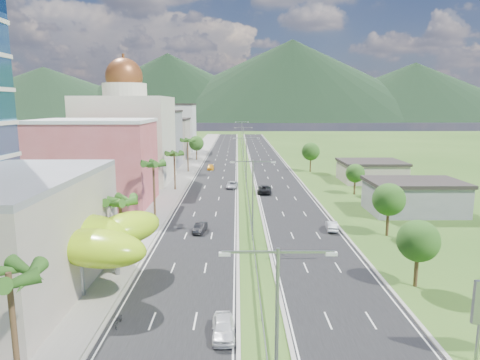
{
  "coord_description": "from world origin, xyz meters",
  "views": [
    {
      "loc": [
        -2.08,
        -45.76,
        18.2
      ],
      "look_at": [
        -1.65,
        17.54,
        7.0
      ],
      "focal_mm": 32.0,
      "sensor_mm": 36.0,
      "label": 1
    }
  ],
  "objects": [
    {
      "name": "ground",
      "position": [
        0.0,
        0.0,
        0.0
      ],
      "size": [
        500.0,
        500.0,
        0.0
      ],
      "primitive_type": "plane",
      "color": "#2D5119",
      "rests_on": "ground"
    },
    {
      "name": "road_left",
      "position": [
        -7.5,
        90.0,
        0.02
      ],
      "size": [
        11.0,
        260.0,
        0.04
      ],
      "primitive_type": "cube",
      "color": "black",
      "rests_on": "ground"
    },
    {
      "name": "road_right",
      "position": [
        7.5,
        90.0,
        0.02
      ],
      "size": [
        11.0,
        260.0,
        0.04
      ],
      "primitive_type": "cube",
      "color": "black",
      "rests_on": "ground"
    },
    {
      "name": "sidewalk_left",
      "position": [
        -17.0,
        90.0,
        0.06
      ],
      "size": [
        7.0,
        260.0,
        0.12
      ],
      "primitive_type": "cube",
      "color": "gray",
      "rests_on": "ground"
    },
    {
      "name": "median_guardrail",
      "position": [
        0.0,
        71.99,
        0.62
      ],
      "size": [
        0.1,
        216.06,
        0.76
      ],
      "color": "gray",
      "rests_on": "ground"
    },
    {
      "name": "streetlight_median_a",
      "position": [
        0.0,
        -25.0,
        6.75
      ],
      "size": [
        6.04,
        0.25,
        11.0
      ],
      "color": "gray",
      "rests_on": "ground"
    },
    {
      "name": "streetlight_median_b",
      "position": [
        0.0,
        10.0,
        6.75
      ],
      "size": [
        6.04,
        0.25,
        11.0
      ],
      "color": "gray",
      "rests_on": "ground"
    },
    {
      "name": "streetlight_median_c",
      "position": [
        0.0,
        50.0,
        6.75
      ],
      "size": [
        6.04,
        0.25,
        11.0
      ],
      "color": "gray",
      "rests_on": "ground"
    },
    {
      "name": "streetlight_median_d",
      "position": [
        0.0,
        95.0,
        6.75
      ],
      "size": [
        6.04,
        0.25,
        11.0
      ],
      "color": "gray",
      "rests_on": "ground"
    },
    {
      "name": "streetlight_median_e",
      "position": [
        0.0,
        140.0,
        6.75
      ],
      "size": [
        6.04,
        0.25,
        11.0
      ],
      "color": "gray",
      "rests_on": "ground"
    },
    {
      "name": "lime_canopy",
      "position": [
        -20.0,
        -4.0,
        4.99
      ],
      "size": [
        18.0,
        15.0,
        7.4
      ],
      "color": "#9ED314",
      "rests_on": "ground"
    },
    {
      "name": "pink_shophouse",
      "position": [
        -28.0,
        32.0,
        7.5
      ],
      "size": [
        20.0,
        15.0,
        15.0
      ],
      "primitive_type": "cube",
      "color": "#C14F50",
      "rests_on": "ground"
    },
    {
      "name": "domed_building",
      "position": [
        -28.0,
        55.0,
        11.35
      ],
      "size": [
        20.0,
        20.0,
        28.7
      ],
      "color": "beige",
      "rests_on": "ground"
    },
    {
      "name": "midrise_grey",
      "position": [
        -27.0,
        80.0,
        8.0
      ],
      "size": [
        16.0,
        15.0,
        16.0
      ],
      "primitive_type": "cube",
      "color": "gray",
      "rests_on": "ground"
    },
    {
      "name": "midrise_beige",
      "position": [
        -27.0,
        102.0,
        6.5
      ],
      "size": [
        16.0,
        15.0,
        13.0
      ],
      "primitive_type": "cube",
      "color": "#A09484",
      "rests_on": "ground"
    },
    {
      "name": "midrise_white",
      "position": [
        -27.0,
        125.0,
        9.0
      ],
      "size": [
        16.0,
        15.0,
        18.0
      ],
      "primitive_type": "cube",
      "color": "silver",
      "rests_on": "ground"
    },
    {
      "name": "shed_near",
      "position": [
        28.0,
        25.0,
        2.5
      ],
      "size": [
        15.0,
        10.0,
        5.0
      ],
      "primitive_type": "cube",
      "color": "gray",
      "rests_on": "ground"
    },
    {
      "name": "shed_far",
      "position": [
        30.0,
        55.0,
        2.2
      ],
      "size": [
        14.0,
        12.0,
        4.4
      ],
      "primitive_type": "cube",
      "color": "#A09484",
      "rests_on": "ground"
    },
    {
      "name": "palm_tree_a",
      "position": [
        -15.5,
        -22.0,
        8.02
      ],
      "size": [
        3.6,
        3.6,
        9.1
      ],
      "color": "#47301C",
      "rests_on": "ground"
    },
    {
      "name": "palm_tree_b",
      "position": [
        -15.5,
        2.0,
        7.06
      ],
      "size": [
        3.6,
        3.6,
        8.1
      ],
      "color": "#47301C",
      "rests_on": "ground"
    },
    {
      "name": "palm_tree_c",
      "position": [
        -15.5,
        22.0,
        8.5
      ],
      "size": [
        3.6,
        3.6,
        9.6
      ],
      "color": "#47301C",
      "rests_on": "ground"
    },
    {
      "name": "palm_tree_d",
      "position": [
        -15.5,
        45.0,
        7.54
      ],
      "size": [
        3.6,
        3.6,
        8.6
      ],
      "color": "#47301C",
      "rests_on": "ground"
    },
    {
      "name": "palm_tree_e",
      "position": [
        -15.5,
        70.0,
        8.31
      ],
      "size": [
        3.6,
        3.6,
        9.4
      ],
      "color": "#47301C",
      "rests_on": "ground"
    },
    {
      "name": "leafy_tree_lfar",
      "position": [
        -15.5,
        95.0,
        5.58
      ],
      "size": [
        4.9,
        4.9,
        8.05
      ],
      "color": "#47301C",
      "rests_on": "ground"
    },
    {
      "name": "leafy_tree_ra",
      "position": [
        16.0,
        -5.0,
        4.78
      ],
      "size": [
        4.2,
        4.2,
        6.9
      ],
      "color": "#47301C",
      "rests_on": "ground"
    },
    {
      "name": "leafy_tree_rb",
      "position": [
        19.0,
        12.0,
        5.18
      ],
      "size": [
        4.55,
        4.55,
        7.47
      ],
      "color": "#47301C",
      "rests_on": "ground"
    },
    {
      "name": "leafy_tree_rc",
      "position": [
        22.0,
        40.0,
        4.37
      ],
      "size": [
        3.85,
        3.85,
        6.33
      ],
      "color": "#47301C",
      "rests_on": "ground"
    },
    {
      "name": "leafy_tree_rd",
      "position": [
        18.0,
        70.0,
        5.58
      ],
      "size": [
        4.9,
        4.9,
        8.05
      ],
      "color": "#47301C",
      "rests_on": "ground"
    },
    {
      "name": "mountain_ridge",
      "position": [
        60.0,
        450.0,
        0.0
      ],
      "size": [
        860.0,
        140.0,
        90.0
      ],
      "primitive_type": null,
      "color": "black",
      "rests_on": "ground"
    },
    {
      "name": "car_white_near_left",
      "position": [
        -3.2,
        -14.45,
        0.79
      ],
      "size": [
        1.97,
        4.48,
        1.5
      ],
      "primitive_type": "imported",
      "rotation": [
        0.0,
        0.0,
        0.05
      ],
      "color": "white",
      "rests_on": "road_left"
    },
    {
      "name": "car_dark_left",
      "position": [
        -7.45,
        13.65,
        0.71
      ],
      "size": [
        2.02,
        4.22,
        1.33
      ],
      "primitive_type": "imported",
      "rotation": [
        0.0,
        0.0,
        -0.16
      ],
      "color": "black",
      "rests_on": "road_left"
    },
    {
      "name": "car_silver_mid_left",
      "position": [
        -3.2,
        46.8,
        0.75
      ],
      "size": [
        2.75,
        5.26,
        1.42
      ],
      "primitive_type": "imported",
      "rotation": [
        0.0,
        0.0,
        -0.08
      ],
      "color": "#B4B7BC",
      "rests_on": "road_left"
    },
    {
      "name": "car_yellow_far_left",
      "position": [
        -9.57,
        73.75,
        0.68
      ],
      "size": [
        1.8,
        4.41,
        1.28
      ],
      "primitive_type": "imported",
      "rotation": [
        0.0,
        0.0,
        0.0
      ],
      "color": "#F1A71C",
      "rests_on": "road_left"
    },
    {
      "name": "car_silver_right",
      "position": [
        11.76,
        14.49,
        0.73
      ],
      "size": [
        1.89,
        4.33,
        1.38
      ],
      "primitive_type": "imported",
      "rotation": [
        0.0,
        0.0,
        3.04
      ],
      "color": "#B6BABE",
      "rests_on": "road_right"
    },
    {
      "name": "car_dark_far_right",
      "position": [
        3.56,
        41.32,
        0.86
      ],
      "size": [
        3.26,
        6.12,
        1.64
      ],
      "primitive_type": "imported",
      "rotation": [
        0.0,
        0.0,
        3.05
      ],
      "color": "black",
      "rests_on": "road_right"
    },
    {
      "name": "motorcycle",
      "position": [
        -11.98,
        -12.65,
        0.65
      ],
      "size": [
        0.58,
        1.92,
        1.23
      ],
      "primitive_type": "imported",
      "rotation": [
        0.0,
        0.0,
        -0.0
      ],
      "color": "black",
      "rests_on": "road_left"
    }
  ]
}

